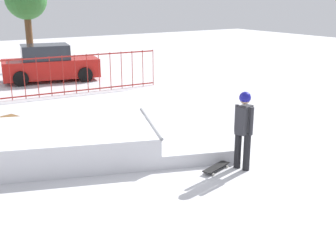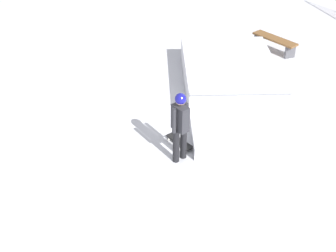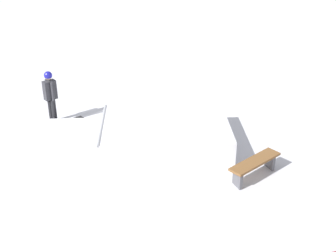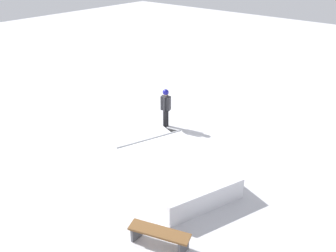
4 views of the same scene
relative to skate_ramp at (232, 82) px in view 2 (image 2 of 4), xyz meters
name	(u,v)px [view 2 (image 2 of 4)]	position (x,y,z in m)	size (l,w,h in m)	color
ground_plane	(226,106)	(0.63, -0.48, -0.32)	(60.00, 60.00, 0.00)	silver
skate_ramp	(232,82)	(0.00, 0.00, 0.00)	(5.96, 4.26, 0.74)	silver
skater	(180,122)	(2.31, -2.55, 0.69)	(0.43, 0.42, 1.73)	black
skateboard	(180,141)	(1.78, -2.33, -0.24)	(0.82, 0.45, 0.09)	black
park_bench	(275,41)	(-1.89, 2.61, 0.04)	(1.64, 0.91, 0.48)	brown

